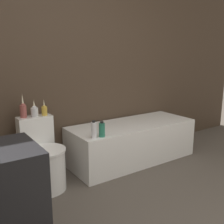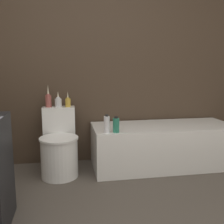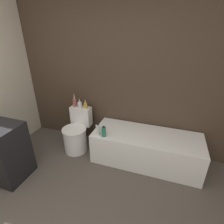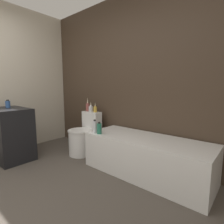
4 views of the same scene
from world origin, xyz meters
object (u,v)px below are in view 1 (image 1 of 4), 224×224
(shampoo_bottle_short, at_px, (102,130))
(vase_gold, at_px, (23,110))
(shampoo_bottle_tall, at_px, (94,130))
(vase_silver, at_px, (34,111))
(toilet, at_px, (44,160))
(vase_bronze, at_px, (44,110))
(bathtub, at_px, (132,141))

(shampoo_bottle_short, bearing_deg, vase_gold, 149.47)
(shampoo_bottle_tall, bearing_deg, vase_silver, 142.42)
(toilet, relative_size, vase_bronze, 4.11)
(vase_bronze, bearing_deg, shampoo_bottle_short, -39.12)
(bathtub, bearing_deg, shampoo_bottle_tall, -161.13)
(vase_gold, distance_m, vase_bronze, 0.22)
(bathtub, xyz_separation_m, shampoo_bottle_short, (-0.62, -0.25, 0.32))
(vase_bronze, bearing_deg, vase_gold, 174.76)
(vase_silver, height_order, shampoo_bottle_tall, vase_silver)
(bathtub, height_order, vase_bronze, vase_bronze)
(toilet, bearing_deg, vase_gold, 116.50)
(shampoo_bottle_tall, xyz_separation_m, shampoo_bottle_short, (0.09, -0.01, -0.01))
(bathtub, distance_m, vase_gold, 1.44)
(toilet, distance_m, shampoo_bottle_tall, 0.61)
(bathtub, distance_m, shampoo_bottle_tall, 0.82)
(toilet, height_order, vase_gold, vase_gold)
(vase_silver, bearing_deg, shampoo_bottle_short, -33.39)
(bathtub, distance_m, shampoo_bottle_short, 0.74)
(bathtub, height_order, toilet, toilet)
(vase_silver, bearing_deg, vase_gold, 168.02)
(bathtub, distance_m, vase_bronze, 1.23)
(vase_silver, height_order, shampoo_bottle_short, vase_silver)
(vase_gold, bearing_deg, vase_silver, -11.98)
(bathtub, relative_size, vase_silver, 9.24)
(toilet, xyz_separation_m, vase_silver, (0.00, 0.19, 0.49))
(vase_gold, distance_m, vase_silver, 0.11)
(bathtub, distance_m, vase_silver, 1.33)
(vase_silver, xyz_separation_m, shampoo_bottle_tall, (0.50, -0.38, -0.20))
(vase_silver, bearing_deg, toilet, -90.00)
(vase_gold, relative_size, shampoo_bottle_short, 1.49)
(vase_bronze, relative_size, shampoo_bottle_short, 1.04)
(vase_gold, distance_m, shampoo_bottle_short, 0.85)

